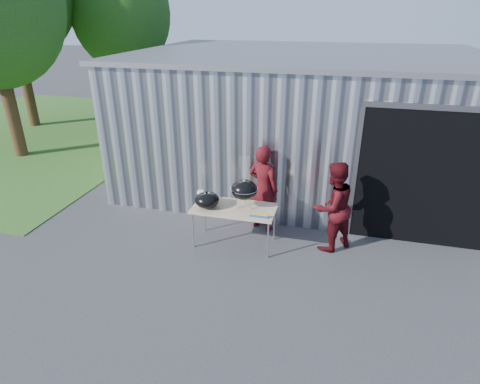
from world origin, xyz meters
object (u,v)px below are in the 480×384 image
(folding_table, at_px, (234,209))
(person_cook, at_px, (263,188))
(kettle_grill, at_px, (244,186))
(person_bystander, at_px, (333,207))

(folding_table, distance_m, person_cook, 0.83)
(folding_table, relative_size, kettle_grill, 1.58)
(kettle_grill, height_order, person_cook, person_cook)
(folding_table, xyz_separation_m, person_cook, (0.38, 0.72, 0.15))
(folding_table, height_order, person_bystander, person_bystander)
(kettle_grill, xyz_separation_m, person_cook, (0.22, 0.65, -0.30))
(folding_table, distance_m, kettle_grill, 0.49)
(folding_table, bearing_deg, person_bystander, 10.04)
(kettle_grill, height_order, person_bystander, kettle_grill)
(folding_table, bearing_deg, kettle_grill, 21.70)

